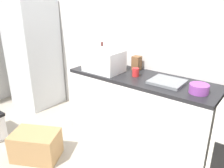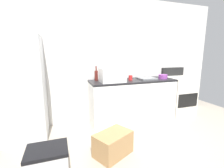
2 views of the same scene
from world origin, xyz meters
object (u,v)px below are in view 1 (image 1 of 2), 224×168
at_px(microwave, 104,61).
at_px(cardboard_box_large, 36,145).
at_px(wine_bottle, 102,56).
at_px(coffee_mug, 136,72).
at_px(refrigerator, 34,55).
at_px(knife_block, 137,63).
at_px(mixing_bowl, 199,89).

distance_m(microwave, cardboard_box_large, 1.29).
distance_m(wine_bottle, coffee_mug, 0.71).
height_order(refrigerator, cardboard_box_large, refrigerator).
distance_m(refrigerator, knife_block, 1.88).
height_order(refrigerator, knife_block, refrigerator).
xyz_separation_m(coffee_mug, mixing_bowl, (0.76, -0.05, -0.00)).
xyz_separation_m(refrigerator, coffee_mug, (1.99, 0.03, 0.08)).
relative_size(coffee_mug, cardboard_box_large, 0.19).
xyz_separation_m(knife_block, mixing_bowl, (0.88, -0.27, -0.04)).
bearing_deg(microwave, wine_bottle, 132.70).
xyz_separation_m(microwave, coffee_mug, (0.42, 0.07, -0.09)).
xyz_separation_m(coffee_mug, knife_block, (-0.12, 0.22, 0.04)).
height_order(refrigerator, mixing_bowl, refrigerator).
bearing_deg(knife_block, refrigerator, -172.43).
relative_size(refrigerator, cardboard_box_large, 3.33).
bearing_deg(cardboard_box_large, wine_bottle, 87.81).
xyz_separation_m(mixing_bowl, cardboard_box_large, (-1.48, -0.93, -0.78)).
bearing_deg(refrigerator, knife_block, 7.57).
relative_size(microwave, knife_block, 2.56).
bearing_deg(knife_block, microwave, -135.57).
height_order(wine_bottle, mixing_bowl, wine_bottle).
bearing_deg(wine_bottle, refrigerator, -170.22).
height_order(mixing_bowl, cardboard_box_large, mixing_bowl).
xyz_separation_m(refrigerator, microwave, (1.56, -0.05, 0.16)).
distance_m(refrigerator, wine_bottle, 1.34).
xyz_separation_m(microwave, mixing_bowl, (1.18, 0.02, -0.09)).
bearing_deg(microwave, refrigerator, 178.28).
xyz_separation_m(wine_bottle, coffee_mug, (0.68, -0.20, -0.06)).
bearing_deg(coffee_mug, refrigerator, -179.25).
bearing_deg(refrigerator, microwave, -1.72).
bearing_deg(cardboard_box_large, mixing_bowl, 32.12).
height_order(wine_bottle, cardboard_box_large, wine_bottle).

